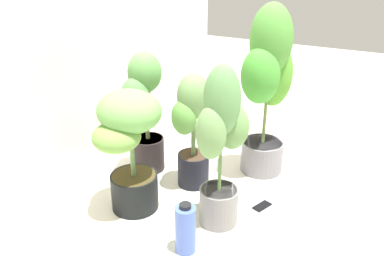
# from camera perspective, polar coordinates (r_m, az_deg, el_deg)

# --- Properties ---
(ground_plane) EXTENTS (8.00, 8.00, 0.00)m
(ground_plane) POSITION_cam_1_polar(r_m,az_deg,el_deg) (2.42, 3.72, -8.62)
(ground_plane) COLOR silver
(ground_plane) RESTS_ON ground
(mylar_back_wall) EXTENTS (3.20, 0.01, 2.00)m
(mylar_back_wall) POSITION_cam_1_polar(r_m,az_deg,el_deg) (2.52, -14.50, 16.43)
(mylar_back_wall) COLOR silver
(mylar_back_wall) RESTS_ON ground
(potted_plant_back_center) EXTENTS (0.31, 0.25, 0.76)m
(potted_plant_back_center) POSITION_cam_1_polar(r_m,az_deg,el_deg) (2.45, -6.81, 2.72)
(potted_plant_back_center) COLOR black
(potted_plant_back_center) RESTS_ON ground
(potted_plant_center) EXTENTS (0.29, 0.26, 0.69)m
(potted_plant_center) POSITION_cam_1_polar(r_m,az_deg,el_deg) (2.28, -0.06, 0.17)
(potted_plant_center) COLOR black
(potted_plant_center) RESTS_ON ground
(potted_plant_front_left) EXTENTS (0.37, 0.26, 0.85)m
(potted_plant_front_left) POSITION_cam_1_polar(r_m,az_deg,el_deg) (1.93, 4.14, -1.95)
(potted_plant_front_left) COLOR gray
(potted_plant_front_left) RESTS_ON ground
(potted_plant_front_right) EXTENTS (0.44, 0.33, 1.04)m
(potted_plant_front_right) POSITION_cam_1_polar(r_m,az_deg,el_deg) (2.41, 10.61, 6.48)
(potted_plant_front_right) COLOR slate
(potted_plant_front_right) RESTS_ON ground
(potted_plant_back_left) EXTENTS (0.39, 0.38, 0.68)m
(potted_plant_back_left) POSITION_cam_1_polar(r_m,az_deg,el_deg) (2.08, -8.93, -2.07)
(potted_plant_back_left) COLOR black
(potted_plant_back_left) RESTS_ON ground
(cell_phone) EXTENTS (0.16, 0.12, 0.01)m
(cell_phone) POSITION_cam_1_polar(r_m,az_deg,el_deg) (2.30, 9.86, -10.87)
(cell_phone) COLOR white
(cell_phone) RESTS_ON ground
(nutrient_bottle) EXTENTS (0.10, 0.10, 0.26)m
(nutrient_bottle) POSITION_cam_1_polar(r_m,az_deg,el_deg) (1.92, -0.93, -14.05)
(nutrient_bottle) COLOR #4761B9
(nutrient_bottle) RESTS_ON ground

